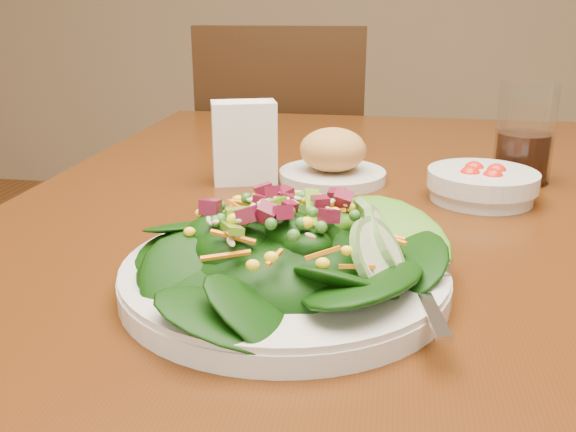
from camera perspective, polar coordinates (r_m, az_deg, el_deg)
The scene contains 7 objects.
dining_table at distance 0.86m, azimuth 4.66°, elevation -6.13°, with size 0.90×1.40×0.75m.
chair_far at distance 1.78m, azimuth -0.26°, elevation 2.29°, with size 0.46×0.46×0.94m.
salad_plate at distance 0.59m, azimuth 0.68°, elevation -3.68°, with size 0.31×0.31×0.09m.
bread_plate at distance 0.95m, azimuth 3.99°, elevation 5.02°, with size 0.16×0.16×0.08m.
tomato_bowl at distance 0.90m, azimuth 16.86°, elevation 2.71°, with size 0.15×0.15×0.05m.
drinking_glass at distance 1.00m, azimuth 20.25°, elevation 6.36°, with size 0.08×0.08×0.15m.
napkin_holder at distance 0.94m, azimuth -3.92°, elevation 6.75°, with size 0.10×0.08×0.12m.
Camera 1 is at (0.06, -0.77, 1.01)m, focal length 40.00 mm.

